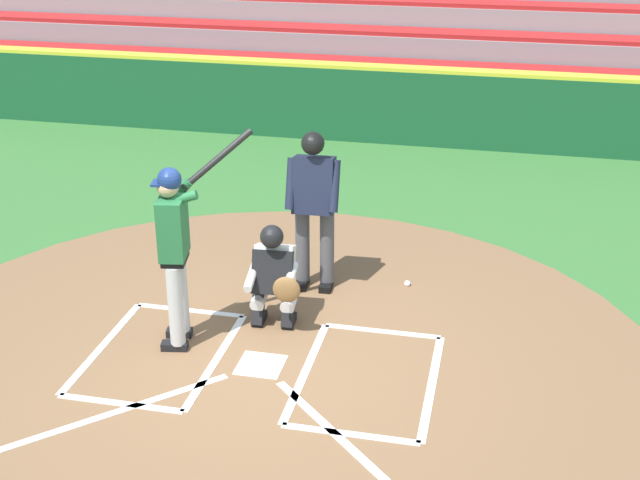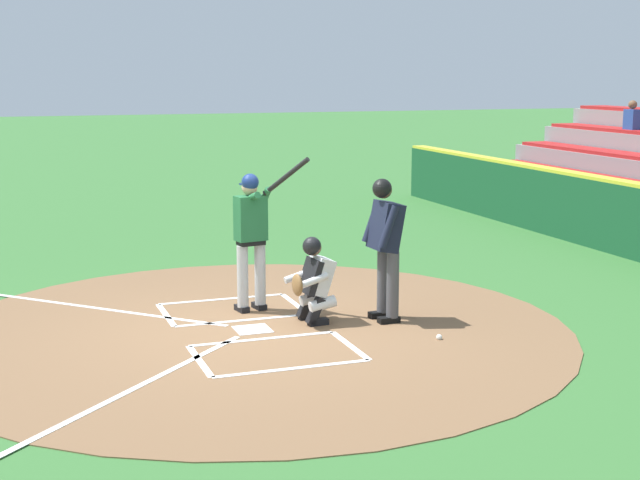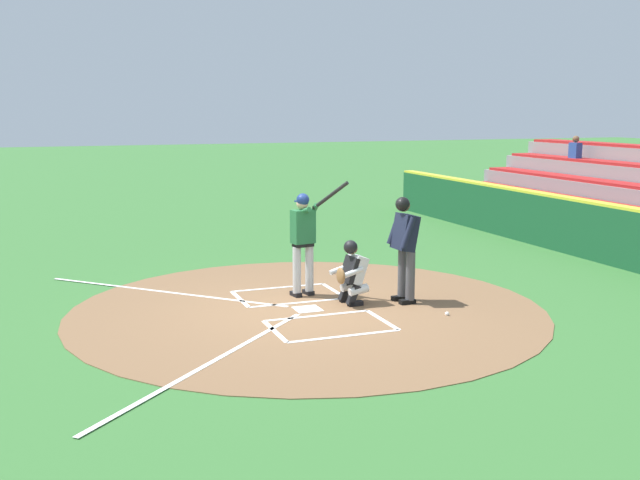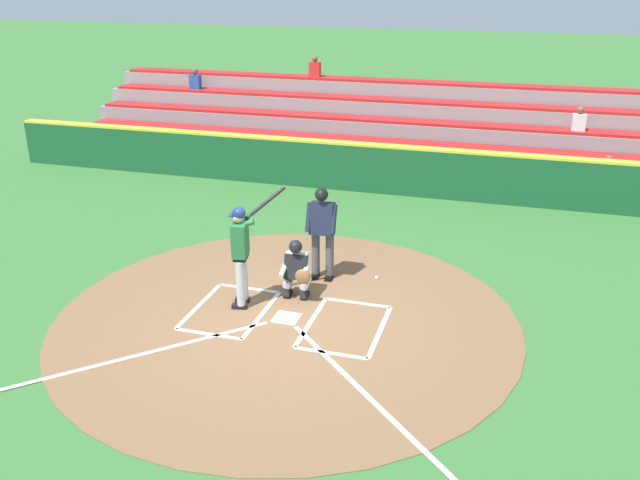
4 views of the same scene
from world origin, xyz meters
TOP-DOWN VIEW (x-y plane):
  - ground_plane at (0.00, 0.00)m, footprint 120.00×120.00m
  - dirt_circle at (0.00, 0.00)m, footprint 8.00×8.00m
  - home_plate_and_chalk at (0.00, 0.88)m, footprint 7.93×4.91m
  - batter at (0.90, -0.25)m, footprint 0.86×0.85m
  - catcher at (0.08, -0.84)m, footprint 0.61×0.61m
  - plate_umpire at (-0.13, -1.74)m, footprint 0.59×0.43m
  - baseball at (-1.17, -2.01)m, footprint 0.07×0.07m
  - backstop_wall at (0.00, -7.50)m, footprint 22.00×0.36m
  - bleacher_stand at (-0.00, -10.76)m, footprint 20.00×4.25m

SIDE VIEW (x-z plane):
  - ground_plane at x=0.00m, z-range 0.00..0.00m
  - dirt_circle at x=0.00m, z-range 0.00..0.01m
  - home_plate_and_chalk at x=0.00m, z-range 0.01..0.02m
  - baseball at x=-1.17m, z-range 0.00..0.07m
  - catcher at x=0.08m, z-range 0.02..1.15m
  - backstop_wall at x=0.00m, z-range 0.00..1.31m
  - bleacher_stand at x=0.00m, z-range -0.65..2.35m
  - plate_umpire at x=-0.13m, z-range 0.14..2.01m
  - batter at x=0.90m, z-range 0.04..2.16m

